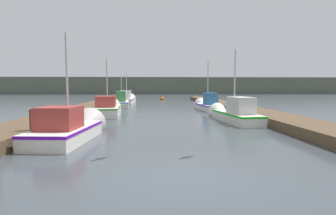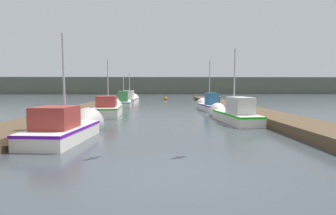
# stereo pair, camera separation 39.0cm
# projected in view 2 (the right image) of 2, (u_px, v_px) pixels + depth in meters

# --- Properties ---
(ground_plane) EXTENTS (200.00, 200.00, 0.00)m
(ground_plane) POSITION_uv_depth(u_px,v_px,m) (171.00, 177.00, 6.10)
(ground_plane) COLOR #3D4449
(dock_left) EXTENTS (2.38, 40.00, 0.46)m
(dock_left) POSITION_uv_depth(u_px,v_px,m) (86.00, 109.00, 21.82)
(dock_left) COLOR brown
(dock_left) RESTS_ON ground_plane
(dock_right) EXTENTS (2.38, 40.00, 0.46)m
(dock_right) POSITION_uv_depth(u_px,v_px,m) (238.00, 108.00, 22.22)
(dock_right) COLOR brown
(dock_right) RESTS_ON ground_plane
(distant_shore_ridge) EXTENTS (120.00, 16.00, 4.55)m
(distant_shore_ridge) POSITION_uv_depth(u_px,v_px,m) (161.00, 86.00, 77.37)
(distant_shore_ridge) COLOR #565B4C
(distant_shore_ridge) RESTS_ON ground_plane
(fishing_boat_0) EXTENTS (2.07, 4.82, 4.66)m
(fishing_boat_0) POSITION_uv_depth(u_px,v_px,m) (69.00, 128.00, 10.63)
(fishing_boat_0) COLOR silver
(fishing_boat_0) RESTS_ON ground_plane
(fishing_boat_1) EXTENTS (1.91, 5.68, 4.64)m
(fishing_boat_1) POSITION_uv_depth(u_px,v_px,m) (232.00, 113.00, 15.67)
(fishing_boat_1) COLOR silver
(fishing_boat_1) RESTS_ON ground_plane
(fishing_boat_2) EXTENTS (2.11, 5.48, 4.54)m
(fishing_boat_2) POSITION_uv_depth(u_px,v_px,m) (109.00, 108.00, 19.39)
(fishing_boat_2) COLOR silver
(fishing_boat_2) RESTS_ON ground_plane
(fishing_boat_3) EXTENTS (1.74, 5.02, 4.76)m
(fishing_boat_3) POSITION_uv_depth(u_px,v_px,m) (209.00, 105.00, 23.44)
(fishing_boat_3) COLOR silver
(fishing_boat_3) RESTS_ON ground_plane
(fishing_boat_4) EXTENTS (2.00, 6.29, 3.58)m
(fishing_boat_4) POSITION_uv_depth(u_px,v_px,m) (124.00, 102.00, 28.12)
(fishing_boat_4) COLOR silver
(fishing_boat_4) RESTS_ON ground_plane
(fishing_boat_5) EXTENTS (1.95, 6.00, 4.29)m
(fishing_boat_5) POSITION_uv_depth(u_px,v_px,m) (130.00, 99.00, 32.96)
(fishing_boat_5) COLOR silver
(fishing_boat_5) RESTS_ON ground_plane
(mooring_piling_0) EXTENTS (0.30, 0.30, 1.20)m
(mooring_piling_0) POSITION_uv_depth(u_px,v_px,m) (219.00, 103.00, 23.78)
(mooring_piling_0) COLOR #473523
(mooring_piling_0) RESTS_ON ground_plane
(mooring_piling_1) EXTENTS (0.26, 0.26, 1.29)m
(mooring_piling_1) POSITION_uv_depth(u_px,v_px,m) (30.00, 125.00, 9.91)
(mooring_piling_1) COLOR #473523
(mooring_piling_1) RESTS_ON ground_plane
(mooring_piling_2) EXTENTS (0.28, 0.28, 1.06)m
(mooring_piling_2) POSITION_uv_depth(u_px,v_px,m) (233.00, 107.00, 20.28)
(mooring_piling_2) COLOR #473523
(mooring_piling_2) RESTS_ON ground_plane
(channel_buoy) EXTENTS (0.63, 0.63, 1.13)m
(channel_buoy) POSITION_uv_depth(u_px,v_px,m) (166.00, 99.00, 40.51)
(channel_buoy) COLOR #BF6513
(channel_buoy) RESTS_ON ground_plane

